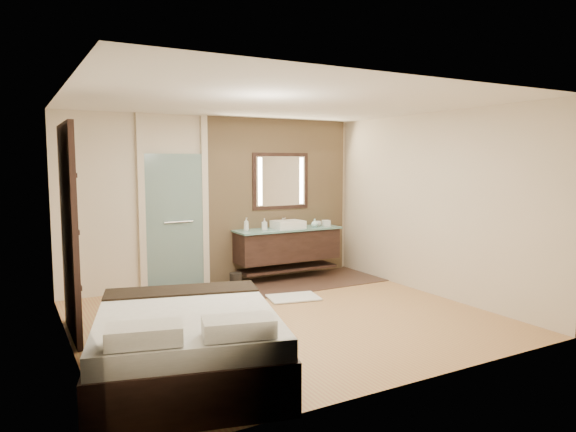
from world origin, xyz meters
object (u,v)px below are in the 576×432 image
mirror_unit (281,181)px  vanity (288,245)px  bed (187,344)px  waste_bin (236,281)px

mirror_unit → vanity: bearing=-90.0°
vanity → bed: bearing=-131.8°
waste_bin → mirror_unit: bearing=22.7°
mirror_unit → bed: mirror_unit is taller
mirror_unit → bed: (-2.75, -3.31, -1.33)m
vanity → bed: vanity is taller
bed → waste_bin: bed is taller
waste_bin → vanity: bearing=10.7°
waste_bin → bed: bearing=-120.8°
vanity → waste_bin: vanity is taller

